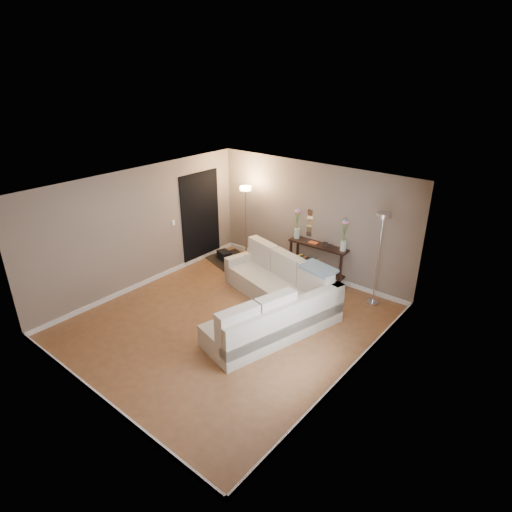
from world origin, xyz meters
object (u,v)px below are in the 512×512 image
Objects in this scene: floor_lamp_unlit at (380,241)px; sectional_sofa at (274,297)px; floor_lamp_lit at (246,209)px; console_table at (315,258)px.

sectional_sofa is at bearing -129.77° from floor_lamp_unlit.
floor_lamp_lit is 3.40m from floor_lamp_unlit.
floor_lamp_unlit reaches higher than floor_lamp_lit.
sectional_sofa is 2.76m from floor_lamp_lit.
floor_lamp_unlit is (1.56, -0.21, 0.90)m from console_table.
floor_lamp_lit is 0.96× the size of floor_lamp_unlit.
sectional_sofa is 2.30× the size of console_table.
floor_lamp_lit reaches higher than console_table.
floor_lamp_lit is (-1.83, -0.26, 0.85)m from console_table.
floor_lamp_lit is at bearing 143.03° from sectional_sofa.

